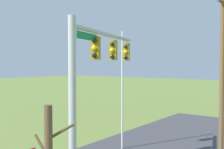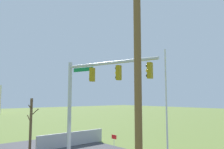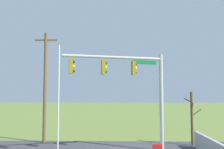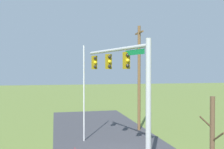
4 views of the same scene
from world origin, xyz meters
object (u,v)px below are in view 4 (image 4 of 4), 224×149
object	(u,v)px
utility_pole	(139,76)
flagpole	(84,93)
signal_mast	(126,76)
bare_tree	(212,145)

from	to	relation	value
utility_pole	flagpole	bearing A→B (deg)	-64.62
flagpole	utility_pole	xyz separation A→B (m)	(-2.42, 5.10, 1.19)
signal_mast	bare_tree	bearing A→B (deg)	27.14
signal_mast	flagpole	distance (m)	5.30
flagpole	bare_tree	bearing A→B (deg)	24.47
flagpole	bare_tree	xyz separation A→B (m)	(9.42, 4.29, -1.40)
utility_pole	signal_mast	bearing A→B (deg)	-24.03
bare_tree	signal_mast	bearing A→B (deg)	-152.86
flagpole	bare_tree	world-z (taller)	flagpole
bare_tree	flagpole	bearing A→B (deg)	-155.53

